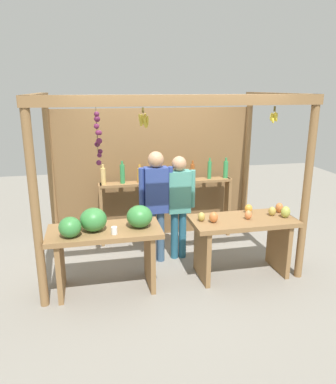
% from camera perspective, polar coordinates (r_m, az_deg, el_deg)
% --- Properties ---
extents(ground_plane, '(12.00, 12.00, 0.00)m').
position_cam_1_polar(ground_plane, '(5.58, -0.40, -10.09)').
color(ground_plane, gray).
rests_on(ground_plane, ground).
extents(market_stall, '(3.38, 1.96, 2.37)m').
position_cam_1_polar(market_stall, '(5.56, -1.41, 4.74)').
color(market_stall, olive).
rests_on(market_stall, ground).
extents(fruit_counter_left, '(1.37, 0.65, 1.08)m').
position_cam_1_polar(fruit_counter_left, '(4.54, -9.64, -6.71)').
color(fruit_counter_left, olive).
rests_on(fruit_counter_left, ground).
extents(fruit_counter_right, '(1.37, 0.64, 0.95)m').
position_cam_1_polar(fruit_counter_right, '(4.99, 11.57, -6.19)').
color(fruit_counter_right, olive).
rests_on(fruit_counter_right, ground).
extents(bottle_shelf_unit, '(2.17, 0.22, 1.35)m').
position_cam_1_polar(bottle_shelf_unit, '(5.95, -0.26, 0.15)').
color(bottle_shelf_unit, olive).
rests_on(bottle_shelf_unit, ground).
extents(vendor_man, '(0.48, 0.22, 1.62)m').
position_cam_1_polar(vendor_man, '(5.12, -1.86, -0.84)').
color(vendor_man, '#3C5C7C').
rests_on(vendor_man, ground).
extents(vendor_woman, '(0.48, 0.21, 1.53)m').
position_cam_1_polar(vendor_woman, '(5.25, 1.68, -1.08)').
color(vendor_woman, '#26607B').
rests_on(vendor_woman, ground).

